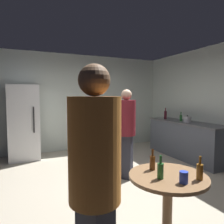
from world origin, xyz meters
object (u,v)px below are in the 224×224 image
at_px(beer_bottle_on_counter, 181,118).
at_px(kettle, 187,119).
at_px(person_in_orange_shirt, 95,176).
at_px(refrigerator, 24,122).
at_px(beer_bottle_green, 160,170).
at_px(wine_bottle_on_counter, 165,115).
at_px(beer_bottle_brown, 152,162).
at_px(foreground_table, 168,185).
at_px(person_in_maroon_shirt, 126,127).
at_px(beer_bottle_amber, 200,171).
at_px(plastic_cup_blue, 184,177).

bearing_deg(beer_bottle_on_counter, kettle, -101.35).
height_order(beer_bottle_on_counter, person_in_orange_shirt, person_in_orange_shirt).
height_order(kettle, person_in_orange_shirt, person_in_orange_shirt).
distance_m(refrigerator, beer_bottle_green, 3.99).
bearing_deg(wine_bottle_on_counter, beer_bottle_brown, -130.31).
bearing_deg(beer_bottle_on_counter, foreground_table, -134.08).
height_order(refrigerator, person_in_orange_shirt, refrigerator).
distance_m(person_in_maroon_shirt, person_in_orange_shirt, 2.52).
relative_size(kettle, person_in_maroon_shirt, 0.15).
height_order(beer_bottle_green, person_in_orange_shirt, person_in_orange_shirt).
relative_size(beer_bottle_brown, beer_bottle_green, 1.00).
relative_size(beer_bottle_amber, beer_bottle_brown, 1.00).
bearing_deg(refrigerator, wine_bottle_on_counter, -12.33).
height_order(foreground_table, beer_bottle_amber, beer_bottle_amber).
xyz_separation_m(foreground_table, person_in_orange_shirt, (-0.93, -0.42, 0.39)).
height_order(beer_bottle_amber, plastic_cup_blue, beer_bottle_amber).
bearing_deg(plastic_cup_blue, beer_bottle_amber, 0.16).
bearing_deg(beer_bottle_brown, beer_bottle_on_counter, 42.90).
distance_m(kettle, plastic_cup_blue, 3.37).
relative_size(beer_bottle_brown, plastic_cup_blue, 2.09).
height_order(kettle, beer_bottle_on_counter, beer_bottle_on_counter).
bearing_deg(foreground_table, person_in_maroon_shirt, 76.25).
xyz_separation_m(kettle, plastic_cup_blue, (-2.34, -2.41, -0.18)).
bearing_deg(wine_bottle_on_counter, refrigerator, 167.67).
xyz_separation_m(foreground_table, plastic_cup_blue, (0.00, -0.22, 0.16)).
height_order(refrigerator, beer_bottle_brown, refrigerator).
distance_m(foreground_table, beer_bottle_amber, 0.35).
bearing_deg(beer_bottle_on_counter, beer_bottle_brown, -137.10).
distance_m(refrigerator, beer_bottle_brown, 3.79).
bearing_deg(person_in_orange_shirt, plastic_cup_blue, -7.76).
relative_size(wine_bottle_on_counter, beer_bottle_brown, 1.35).
relative_size(beer_bottle_on_counter, beer_bottle_amber, 1.00).
bearing_deg(plastic_cup_blue, person_in_orange_shirt, -167.91).
height_order(wine_bottle_on_counter, beer_bottle_on_counter, wine_bottle_on_counter).
xyz_separation_m(refrigerator, beer_bottle_green, (1.16, -3.82, -0.08)).
xyz_separation_m(wine_bottle_on_counter, beer_bottle_on_counter, (0.09, -0.51, -0.03)).
height_order(kettle, person_in_maroon_shirt, person_in_maroon_shirt).
xyz_separation_m(foreground_table, beer_bottle_green, (-0.13, -0.04, 0.19)).
bearing_deg(person_in_maroon_shirt, beer_bottle_on_counter, 156.94).
bearing_deg(beer_bottle_green, plastic_cup_blue, -53.31).
relative_size(beer_bottle_on_counter, person_in_maroon_shirt, 0.14).
relative_size(plastic_cup_blue, person_in_orange_shirt, 0.06).
distance_m(foreground_table, plastic_cup_blue, 0.27).
bearing_deg(kettle, foreground_table, -136.89).
distance_m(refrigerator, beer_bottle_amber, 4.26).
bearing_deg(beer_bottle_green, person_in_orange_shirt, -154.93).
height_order(wine_bottle_on_counter, person_in_maroon_shirt, person_in_maroon_shirt).
distance_m(beer_bottle_green, person_in_maroon_shirt, 1.84).
relative_size(beer_bottle_amber, person_in_maroon_shirt, 0.14).
distance_m(refrigerator, plastic_cup_blue, 4.20).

